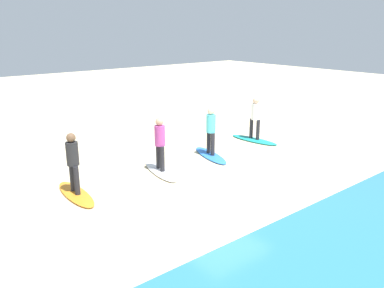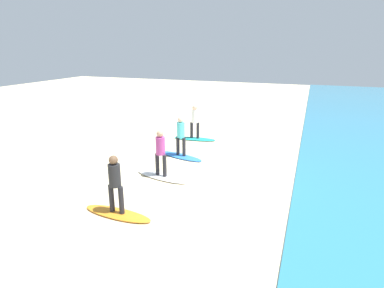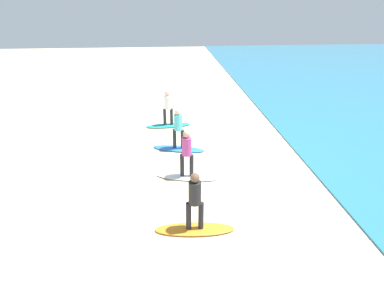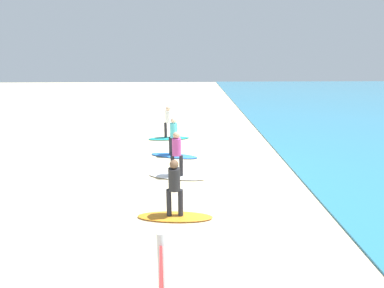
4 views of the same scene
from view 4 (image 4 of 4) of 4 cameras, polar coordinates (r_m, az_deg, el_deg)
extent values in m
plane|color=beige|center=(12.46, 3.99, -3.92)|extent=(60.00, 60.00, 0.00)
ellipsoid|color=teal|center=(15.90, -4.29, 1.07)|extent=(0.77, 2.15, 0.09)
cylinder|color=#232328|center=(15.79, -3.75, 2.60)|extent=(0.14, 0.14, 0.78)
cylinder|color=#232328|center=(15.78, -4.91, 2.56)|extent=(0.14, 0.14, 0.78)
cylinder|color=white|center=(15.62, -4.39, 5.06)|extent=(0.32, 0.32, 0.62)
sphere|color=beige|center=(15.53, -4.43, 6.61)|extent=(0.24, 0.24, 0.24)
ellipsoid|color=blue|center=(13.38, -3.31, -2.15)|extent=(1.11, 2.17, 0.09)
cylinder|color=#232328|center=(13.19, -2.68, -0.44)|extent=(0.14, 0.14, 0.78)
cylinder|color=#232328|center=(13.28, -4.00, -0.33)|extent=(0.14, 0.14, 0.78)
cylinder|color=#4CC6D1|center=(13.04, -3.40, 2.55)|extent=(0.32, 0.32, 0.62)
sphere|color=beige|center=(12.93, -3.43, 4.39)|extent=(0.24, 0.24, 0.24)
ellipsoid|color=white|center=(11.29, -2.79, -6.01)|extent=(1.00, 2.17, 0.09)
cylinder|color=#232328|center=(11.08, -2.02, -4.02)|extent=(0.14, 0.14, 0.78)
cylinder|color=#232328|center=(11.16, -3.62, -3.90)|extent=(0.14, 0.14, 0.78)
cylinder|color=#B74293|center=(10.88, -2.88, -0.53)|extent=(0.32, 0.32, 0.62)
sphere|color=tan|center=(10.75, -2.91, 1.65)|extent=(0.24, 0.24, 0.24)
ellipsoid|color=orange|center=(8.81, -3.16, -13.28)|extent=(0.68, 2.13, 0.09)
cylinder|color=#232328|center=(8.59, -2.13, -10.82)|extent=(0.14, 0.14, 0.78)
cylinder|color=#232328|center=(8.61, -4.29, -10.76)|extent=(0.14, 0.14, 0.78)
cylinder|color=#262628|center=(8.29, -3.29, -6.54)|extent=(0.32, 0.32, 0.62)
sphere|color=brown|center=(8.12, -3.35, -3.77)|extent=(0.24, 0.24, 0.24)
camera|label=1|loc=(9.99, 67.74, 5.63)|focal=37.38mm
camera|label=2|loc=(4.47, 76.25, 2.75)|focal=29.79mm
camera|label=3|loc=(1.59, -76.10, 50.74)|focal=30.73mm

